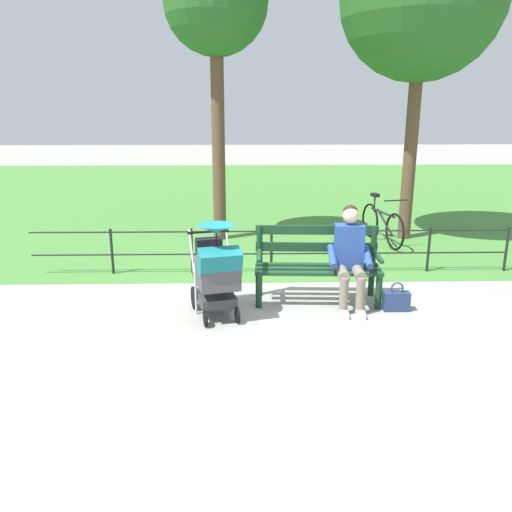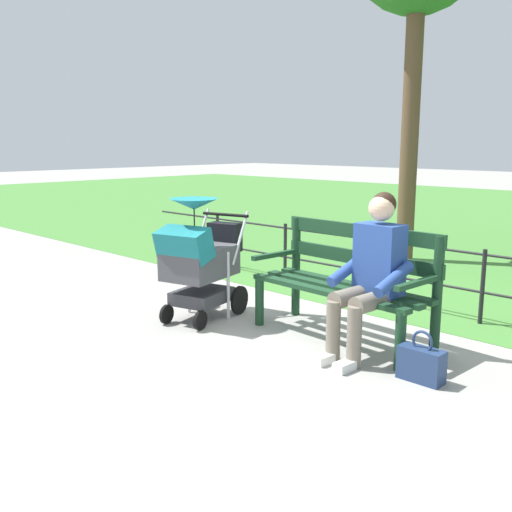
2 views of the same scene
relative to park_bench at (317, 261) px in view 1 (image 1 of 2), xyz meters
name	(u,v)px [view 1 (image 1 of 2)]	position (x,y,z in m)	size (l,w,h in m)	color
ground_plane	(276,303)	(0.53, 0.12, -0.53)	(60.00, 60.00, 0.00)	#9E9B93
grass_lawn	(258,194)	(0.53, -8.68, -0.52)	(40.00, 16.00, 0.01)	#478438
park_bench	(317,261)	(0.00, 0.00, 0.00)	(1.62, 0.67, 0.96)	#193D23
person_on_bench	(350,254)	(-0.38, 0.22, 0.15)	(0.55, 0.74, 1.28)	slate
stroller	(216,269)	(1.28, 0.55, 0.07)	(0.69, 0.97, 1.15)	black
handbag	(396,301)	(-0.94, 0.42, -0.40)	(0.32, 0.14, 0.37)	navy
park_fence	(289,246)	(0.26, -1.17, -0.11)	(7.25, 0.04, 0.70)	black
tree_behind_fence	(216,6)	(1.41, -3.35, 3.59)	(1.82, 1.82, 5.11)	brown
bicycle	(382,224)	(-1.61, -2.93, -0.16)	(0.51, 1.63, 0.89)	black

